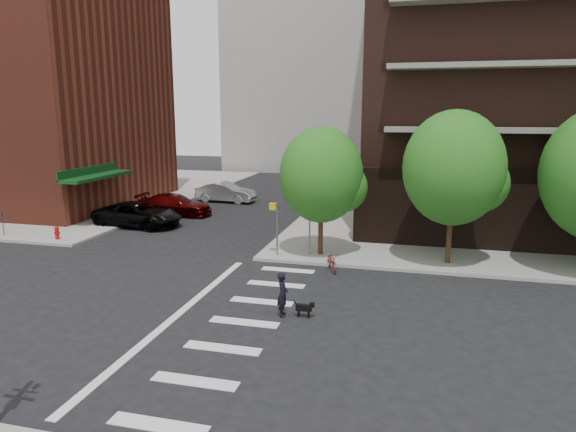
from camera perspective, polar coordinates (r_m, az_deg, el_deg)
ground at (r=19.00m, az=-13.60°, el=-10.54°), size 120.00×120.00×0.00m
sidewalk_nw at (r=51.52m, az=-25.69°, el=2.71°), size 31.00×33.00×0.15m
crosswalk at (r=18.12m, az=-7.29°, el=-11.39°), size 3.85×13.00×0.01m
midrise_nw at (r=45.36m, az=-28.89°, el=14.15°), size 21.40×15.50×20.00m
tree_a at (r=24.56m, az=3.72°, el=4.56°), size 4.00×4.00×5.90m
tree_b at (r=24.14m, az=17.93°, el=5.09°), size 4.50×4.50×6.65m
pedestrian_signal at (r=24.74m, az=-0.43°, el=-0.51°), size 2.18×0.67×2.60m
fire_hydrant at (r=30.72m, az=-24.29°, el=-1.64°), size 0.24×0.24×0.73m
parking_meter at (r=32.92m, az=-29.13°, el=-0.53°), size 0.10×0.08×1.32m
parked_car_black at (r=33.02m, az=-16.33°, el=0.17°), size 2.92×5.65×1.52m
parked_car_maroon at (r=35.89m, az=-12.46°, el=1.22°), size 2.39×5.20×1.47m
parked_car_silver at (r=40.53m, az=-6.92°, el=2.63°), size 1.84×4.74×1.54m
scooter at (r=23.22m, az=4.91°, el=-5.00°), size 1.14×1.74×0.86m
dog_walker at (r=18.05m, az=-0.60°, el=-8.69°), size 0.66×0.52×1.59m
dog at (r=18.10m, az=1.87°, el=-10.15°), size 0.65×0.18×0.56m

